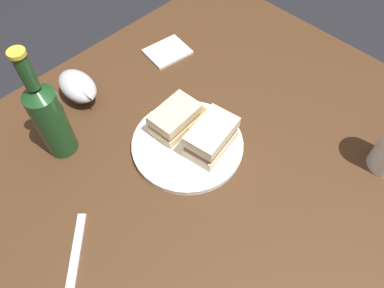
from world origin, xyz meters
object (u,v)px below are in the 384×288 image
sandwich_half_left (211,138)px  cider_bottle (49,117)px  sandwich_half_right (175,119)px  napkin (167,52)px  plate (188,144)px  gravy_boat (78,86)px  fork (75,260)px

sandwich_half_left → cider_bottle: cider_bottle is taller
sandwich_half_right → cider_bottle: (-0.21, 0.14, 0.06)m
sandwich_half_right → napkin: (0.17, 0.21, -0.04)m
sandwich_half_left → napkin: bearing=63.3°
plate → sandwich_half_right: bearing=77.2°
sandwich_half_left → gravy_boat: sandwich_half_left is taller
napkin → fork: (-0.51, -0.29, -0.00)m
plate → gravy_boat: bearing=105.8°
sandwich_half_left → sandwich_half_right: (-0.02, 0.09, -0.01)m
sandwich_half_left → napkin: size_ratio=1.13×
gravy_boat → fork: bearing=-127.1°
napkin → fork: bearing=-149.9°
sandwich_half_right → cider_bottle: cider_bottle is taller
fork → plate: bearing=-40.0°
sandwich_half_right → fork: (-0.34, -0.09, -0.04)m
fork → cider_bottle: bearing=14.6°
plate → napkin: bearing=55.2°
cider_bottle → fork: size_ratio=1.53×
napkin → fork: size_ratio=0.61×
cider_bottle → fork: 0.28m
gravy_boat → cider_bottle: 0.16m
cider_bottle → napkin: size_ratio=2.50×
plate → sandwich_half_left: sandwich_half_left is taller
sandwich_half_right → napkin: sandwich_half_right is taller
plate → gravy_boat: size_ratio=1.85×
gravy_boat → fork: (-0.24, -0.32, -0.04)m
gravy_boat → fork: 0.41m
plate → napkin: size_ratio=2.26×
sandwich_half_left → sandwich_half_right: size_ratio=1.10×
cider_bottle → fork: cider_bottle is taller
plate → sandwich_half_right: size_ratio=2.20×
plate → sandwich_half_left: 0.07m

